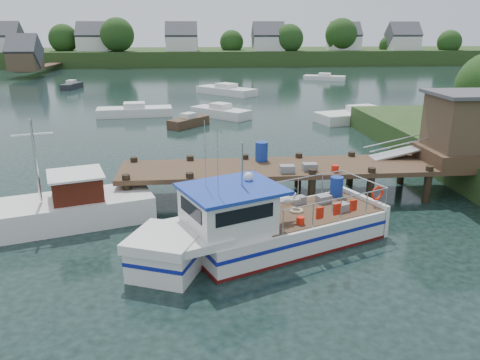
{
  "coord_description": "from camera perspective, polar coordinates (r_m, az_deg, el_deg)",
  "views": [
    {
      "loc": [
        -2.69,
        -19.2,
        7.07
      ],
      "look_at": [
        -1.0,
        -1.5,
        1.3
      ],
      "focal_mm": 35.0,
      "sensor_mm": 36.0,
      "label": 1
    }
  ],
  "objects": [
    {
      "name": "moored_b",
      "position": [
        39.44,
        -2.39,
        8.28
      ],
      "size": [
        5.05,
        4.98,
        1.17
      ],
      "rotation": [
        0.0,
        0.0,
        -0.16
      ],
      "color": "silver",
      "rests_on": "ground"
    },
    {
      "name": "ground_plane",
      "position": [
        20.64,
        2.37,
        -2.07
      ],
      "size": [
        160.0,
        160.0,
        0.0
      ],
      "primitive_type": "plane",
      "color": "black"
    },
    {
      "name": "work_boat",
      "position": [
        18.81,
        -21.65,
        -3.33
      ],
      "size": [
        7.71,
        4.23,
        4.08
      ],
      "rotation": [
        0.0,
        0.0,
        0.31
      ],
      "color": "silver",
      "rests_on": "ground"
    },
    {
      "name": "dock",
      "position": [
        21.84,
        19.67,
        4.15
      ],
      "size": [
        16.6,
        3.0,
        4.78
      ],
      "color": "#483322",
      "rests_on": "ground"
    },
    {
      "name": "moored_c",
      "position": [
        39.02,
        14.78,
        7.62
      ],
      "size": [
        8.09,
        4.54,
        1.21
      ],
      "rotation": [
        0.0,
        0.0,
        0.09
      ],
      "color": "silver",
      "rests_on": "ground"
    },
    {
      "name": "moored_rowboat",
      "position": [
        35.86,
        -6.29,
        7.12
      ],
      "size": [
        3.22,
        3.39,
        1.02
      ],
      "rotation": [
        0.0,
        0.0,
        0.31
      ],
      "color": "#483322",
      "rests_on": "ground"
    },
    {
      "name": "moored_a",
      "position": [
        40.94,
        -12.72,
        8.2
      ],
      "size": [
        6.37,
        2.69,
        1.14
      ],
      "rotation": [
        0.0,
        0.0,
        -0.25
      ],
      "color": "silver",
      "rests_on": "ground"
    },
    {
      "name": "moored_d",
      "position": [
        53.47,
        -1.68,
        10.87
      ],
      "size": [
        6.78,
        6.93,
        1.23
      ],
      "rotation": [
        0.0,
        0.0,
        0.24
      ],
      "color": "silver",
      "rests_on": "ground"
    },
    {
      "name": "lobster_boat",
      "position": [
        15.5,
        2.29,
        -5.85
      ],
      "size": [
        8.99,
        5.6,
        4.49
      ],
      "rotation": [
        0.0,
        0.0,
        0.4
      ],
      "color": "silver",
      "rests_on": "ground"
    },
    {
      "name": "moored_e",
      "position": [
        62.11,
        -19.82,
        10.78
      ],
      "size": [
        2.02,
        4.07,
        1.07
      ],
      "rotation": [
        0.0,
        0.0,
        -0.01
      ],
      "color": "black",
      "rests_on": "ground"
    },
    {
      "name": "far_shore",
      "position": [
        101.73,
        -4.08,
        15.14
      ],
      "size": [
        140.0,
        42.55,
        9.22
      ],
      "color": "#29421B",
      "rests_on": "ground"
    },
    {
      "name": "moored_far",
      "position": [
        69.88,
        10.26,
        12.2
      ],
      "size": [
        6.14,
        4.15,
        0.99
      ],
      "rotation": [
        0.0,
        0.0,
        -0.15
      ],
      "color": "silver",
      "rests_on": "ground"
    }
  ]
}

